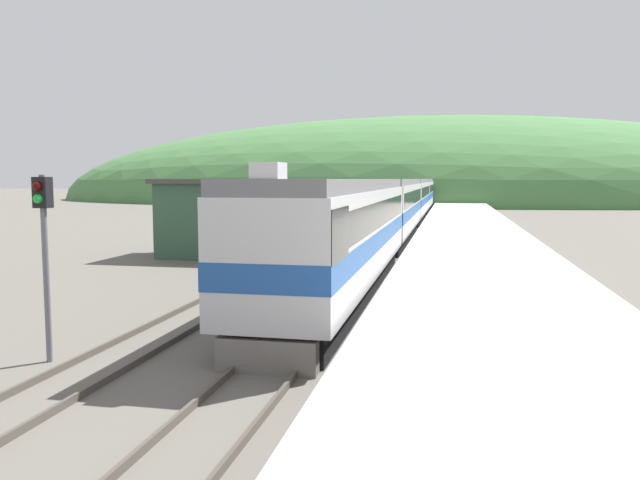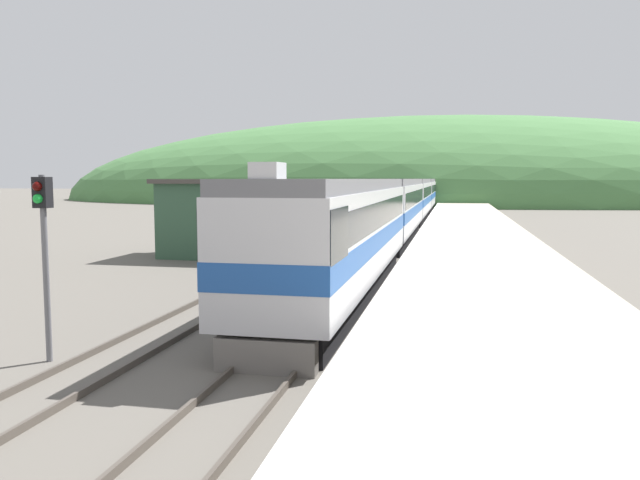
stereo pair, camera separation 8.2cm
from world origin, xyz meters
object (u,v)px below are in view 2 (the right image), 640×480
(carriage_third, at_px, (413,198))
(carriage_fourth, at_px, (423,193))
(express_train_lead_car, at_px, (340,233))
(signal_post_siding, at_px, (43,230))
(carriage_second, at_px, (394,207))

(carriage_third, relative_size, carriage_fourth, 1.00)
(express_train_lead_car, relative_size, carriage_fourth, 0.98)
(carriage_third, xyz_separation_m, signal_post_siding, (-5.23, -50.89, 0.79))
(carriage_fourth, relative_size, signal_post_siding, 4.53)
(express_train_lead_car, distance_m, carriage_second, 20.71)
(carriage_third, height_order, signal_post_siding, signal_post_siding)
(carriage_second, xyz_separation_m, signal_post_siding, (-5.23, -30.20, 0.79))
(express_train_lead_car, height_order, carriage_third, express_train_lead_car)
(carriage_fourth, bearing_deg, express_train_lead_car, -90.00)
(express_train_lead_car, bearing_deg, signal_post_siding, -118.87)
(carriage_third, height_order, carriage_fourth, same)
(carriage_fourth, bearing_deg, carriage_third, -90.00)
(express_train_lead_car, bearing_deg, carriage_second, 90.00)
(carriage_second, distance_m, carriage_third, 20.69)
(express_train_lead_car, xyz_separation_m, carriage_fourth, (0.00, 62.09, -0.01))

